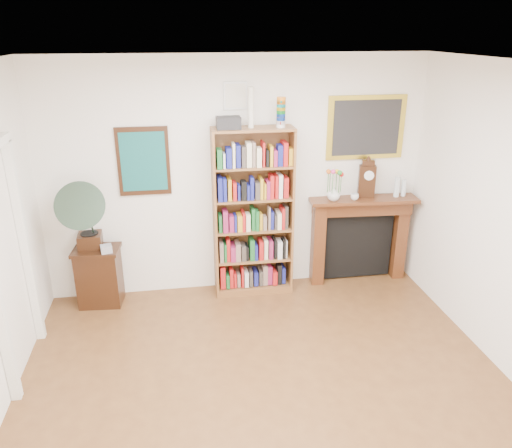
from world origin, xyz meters
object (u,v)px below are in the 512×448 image
Objects in this scene: gramophone at (84,212)px; teacup at (355,197)px; fireplace at (359,231)px; side_cabinet at (100,276)px; flower_vase at (334,194)px; bottle_left at (397,187)px; cd_stack at (106,249)px; bottle_right at (404,188)px; mantel_clock at (367,180)px; bookshelf at (253,204)px.

gramophone is 3.12m from teacup.
fireplace is at bearing 0.69° from gramophone.
teacup reaches higher than side_cabinet.
bottle_left is (0.80, 0.01, 0.04)m from flower_vase.
fireplace is 13.74× the size of teacup.
gramophone is at bearing -124.11° from side_cabinet.
bottle_right is (3.57, 0.17, 0.47)m from cd_stack.
cd_stack is at bearing -13.46° from gramophone.
cd_stack is 0.73× the size of flower_vase.
gramophone reaches higher than bottle_right.
mantel_clock is (0.04, -0.02, 0.68)m from fireplace.
bottle_right is at bearing 6.17° from side_cabinet.
bottle_left is (0.41, -0.06, 0.58)m from fireplace.
bottle_left is at bearing -0.61° from gramophone.
flower_vase reaches higher than teacup.
cd_stack is 0.50× the size of bottle_left.
bookshelf is 3.31× the size of side_cabinet.
side_cabinet is 3.71m from bottle_left.
side_cabinet is at bearing 138.84° from cd_stack.
gramophone is at bearing -161.65° from mantel_clock.
fireplace is 3.07m from cd_stack.
bottle_left is at bearing 1.05° from flower_vase.
bottle_left reaches higher than fireplace.
fireplace is at bearing 37.14° from teacup.
cd_stack is 2.71m from flower_vase.
bookshelf is 14.15× the size of flower_vase.
teacup is (3.05, 0.01, 0.80)m from side_cabinet.
gramophone is 4.28× the size of bottle_right.
flower_vase is at bearing -156.87° from mantel_clock.
mantel_clock is at bearing 26.58° from teacup.
mantel_clock is at bearing 7.75° from flower_vase.
flower_vase reaches higher than cd_stack.
cd_stack is (-3.06, -0.22, 0.09)m from fireplace.
bottle_right is at bearing 1.50° from flower_vase.
teacup reaches higher than fireplace.
bookshelf is 2.72× the size of gramophone.
mantel_clock is (1.41, 0.07, 0.21)m from bookshelf.
mantel_clock is at bearing -19.48° from fireplace.
bottle_left is at bearing 8.82° from mantel_clock.
side_cabinet is 0.53× the size of fireplace.
teacup is (2.92, 0.12, 0.41)m from cd_stack.
gramophone reaches higher than bottle_left.
gramophone is at bearing -175.98° from bookshelf.
gramophone is at bearing -172.99° from fireplace.
side_cabinet is at bearing -178.30° from bookshelf.
teacup is at bearing -175.53° from bottle_left.
bookshelf is 0.98m from flower_vase.
bookshelf is 1.74m from cd_stack.
teacup is 0.56m from bottle_left.
bookshelf is at bearing -179.17° from flower_vase.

